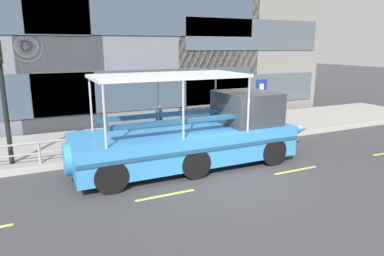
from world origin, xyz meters
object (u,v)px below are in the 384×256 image
object	(u,v)px
traffic_light_pole	(3,89)
parking_sign	(261,96)
pedestrian_near_bow	(242,112)
pedestrian_mid_left	(159,118)
duck_tour_boat	(200,135)

from	to	relation	value
traffic_light_pole	parking_sign	distance (m)	10.73
parking_sign	pedestrian_near_bow	size ratio (longest dim) A/B	1.50
pedestrian_mid_left	pedestrian_near_bow	bearing A→B (deg)	-9.53
duck_tour_boat	pedestrian_mid_left	world-z (taller)	duck_tour_boat
duck_tour_boat	pedestrian_near_bow	world-z (taller)	duck_tour_boat
pedestrian_near_bow	traffic_light_pole	bearing A→B (deg)	-177.90
duck_tour_boat	pedestrian_mid_left	size ratio (longest dim) A/B	6.35
parking_sign	pedestrian_near_bow	distance (m)	1.21
pedestrian_near_bow	pedestrian_mid_left	bearing A→B (deg)	170.47
traffic_light_pole	parking_sign	bearing A→B (deg)	1.90
pedestrian_near_bow	duck_tour_boat	bearing A→B (deg)	-142.86
traffic_light_pole	duck_tour_boat	distance (m)	6.80
parking_sign	pedestrian_mid_left	distance (m)	4.99
pedestrian_near_bow	pedestrian_mid_left	distance (m)	3.94
duck_tour_boat	pedestrian_mid_left	distance (m)	3.34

